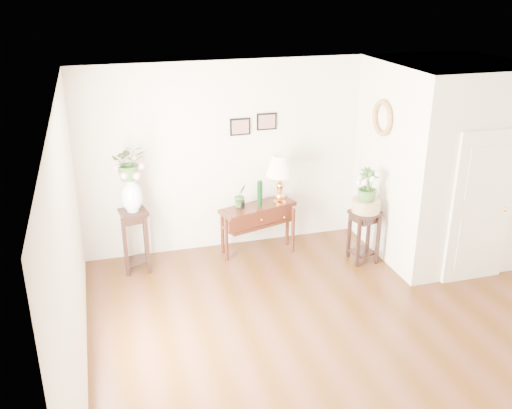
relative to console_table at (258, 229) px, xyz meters
name	(u,v)px	position (x,y,z in m)	size (l,w,h in m)	color
floor	(355,334)	(0.50, -2.34, -0.38)	(6.00, 5.50, 0.02)	#4E2B1B
ceiling	(373,94)	(0.50, -2.34, 2.42)	(6.00, 5.50, 0.02)	white
wall_back	(282,153)	(0.50, 0.41, 1.02)	(6.00, 0.02, 2.80)	white
wall_left	(71,261)	(-2.50, -2.34, 1.02)	(0.02, 5.50, 2.80)	white
partition	(441,160)	(2.60, -0.57, 1.02)	(1.80, 1.95, 2.80)	white
door	(481,208)	(2.60, -1.57, 0.67)	(0.90, 0.05, 2.10)	silver
art_print_left	(240,127)	(-0.15, 0.39, 1.47)	(0.30, 0.02, 0.25)	black
art_print_right	(267,122)	(0.25, 0.39, 1.52)	(0.30, 0.02, 0.25)	black
wall_ornament	(382,118)	(1.66, -0.44, 1.67)	(0.51, 0.51, 0.07)	tan
console_table	(258,229)	(0.00, 0.00, 0.00)	(1.14, 0.38, 0.76)	#370F07
table_lamp	(280,181)	(0.34, 0.00, 0.73)	(0.42, 0.42, 0.74)	#E29B53
green_vase	(260,194)	(0.03, 0.00, 0.55)	(0.08, 0.08, 0.38)	black
potted_plant	(241,197)	(-0.26, 0.00, 0.55)	(0.19, 0.15, 0.34)	#356026
plant_stand_a	(136,241)	(-1.79, -0.05, 0.07)	(0.35, 0.35, 0.91)	black
porcelain_vase	(132,195)	(-1.79, -0.05, 0.75)	(0.29, 0.29, 0.50)	white
lily_arrangement	(129,166)	(-1.79, -0.05, 1.17)	(0.44, 0.38, 0.49)	#356026
plant_stand_b	(364,236)	(1.40, -0.66, 0.01)	(0.37, 0.37, 0.78)	black
ceramic_bowl	(366,206)	(1.40, -0.66, 0.48)	(0.40, 0.40, 0.18)	tan
narcissus	(367,186)	(1.40, -0.66, 0.77)	(0.29, 0.29, 0.51)	#356026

